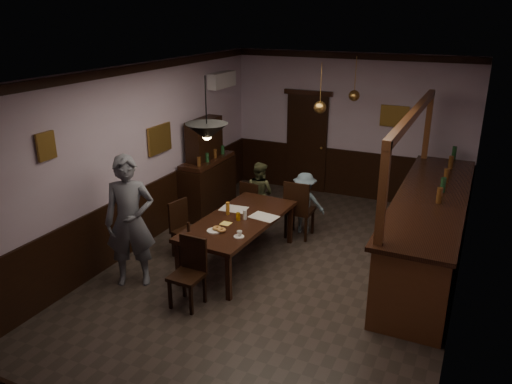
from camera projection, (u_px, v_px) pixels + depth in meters
The scene contains 31 objects.
room at pixel (273, 184), 6.92m from camera, with size 5.01×8.01×3.01m.
dining_table at pixel (239, 222), 7.70m from camera, with size 1.11×2.25×0.75m.
chair_far_left at pixel (252, 203), 9.03m from camera, with size 0.44×0.44×0.89m.
chair_far_right at pixel (298, 207), 8.59m from camera, with size 0.46×0.46×1.05m.
chair_near at pixel (190, 269), 6.66m from camera, with size 0.42×0.42×0.95m.
chair_side at pixel (183, 226), 8.01m from camera, with size 0.48×0.48×0.92m.
person_standing at pixel (130, 222), 7.03m from camera, with size 0.70×0.46×1.93m, color slate.
person_seated_left at pixel (259, 193), 9.22m from camera, with size 0.57×0.45×1.18m, color #45482B.
person_seated_right at pixel (304, 203), 8.83m from camera, with size 0.72×0.41×1.11m, color slate.
newspaper_left at pixel (234, 209), 8.04m from camera, with size 0.42×0.30×0.01m, color silver.
newspaper_right at pixel (264, 217), 7.73m from camera, with size 0.42×0.30×0.01m, color silver.
napkin at pixel (226, 223), 7.49m from camera, with size 0.15×0.15×0.00m, color #FCDA5C.
saucer at pixel (239, 237), 7.05m from camera, with size 0.15×0.15×0.01m, color white.
coffee_cup at pixel (239, 233), 7.05m from camera, with size 0.08×0.08×0.07m, color white.
pastry_plate at pixel (214, 231), 7.24m from camera, with size 0.22×0.22×0.01m, color white.
pastry_ring_a at pixel (217, 228), 7.25m from camera, with size 0.13×0.13×0.04m, color #C68C47.
pastry_ring_b at pixel (221, 230), 7.19m from camera, with size 0.13×0.13×0.04m, color #C68C47.
soda_can at pixel (238, 217), 7.60m from camera, with size 0.07×0.07×0.12m, color #E9A413.
beer_glass at pixel (228, 208), 7.81m from camera, with size 0.06×0.06×0.20m, color #BF721E.
water_glass at pixel (245, 215), 7.63m from camera, with size 0.06×0.06×0.15m, color silver.
pepper_mill at pixel (188, 227), 7.21m from camera, with size 0.04×0.04×0.14m, color black.
sideboard at pixel (207, 176), 9.70m from camera, with size 0.50×1.40×1.85m.
bar_counter at pixel (429, 228), 7.66m from camera, with size 1.01×4.34×2.43m.
door_back at pixel (307, 144), 10.79m from camera, with size 0.90×0.06×2.10m, color black.
ac_unit at pixel (222, 80), 10.01m from camera, with size 0.20×0.85×0.30m.
picture_left_small at pixel (46, 146), 6.31m from camera, with size 0.04×0.28×0.36m.
picture_left_large at pixel (160, 139), 8.51m from camera, with size 0.04×0.62×0.48m.
picture_back at pixel (394, 116), 9.83m from camera, with size 0.55×0.04×0.42m.
pendant_iron at pixel (207, 132), 6.49m from camera, with size 0.56×0.56×0.83m.
pendant_brass_mid at pixel (320, 108), 8.00m from camera, with size 0.20×0.20×0.81m.
pendant_brass_far at pixel (354, 96), 9.10m from camera, with size 0.20×0.20×0.81m.
Camera 1 is at (2.54, -6.03, 3.77)m, focal length 35.00 mm.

